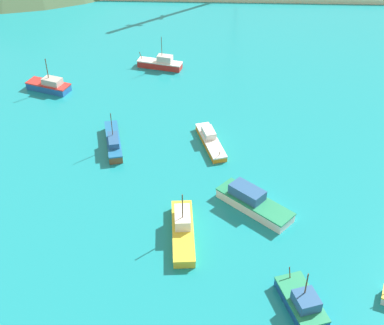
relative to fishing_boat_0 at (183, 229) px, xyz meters
name	(u,v)px	position (x,y,z in m)	size (l,w,h in m)	color
ground	(125,240)	(-7.00, -1.04, -1.16)	(260.00, 280.00, 0.50)	teal
fishing_boat_0	(183,229)	(0.00, 0.00, 0.00)	(3.51, 10.77, 6.11)	gold
fishing_boat_1	(113,141)	(-11.52, 18.55, -0.07)	(4.29, 10.15, 5.93)	brown
fishing_boat_2	(49,85)	(-25.70, 35.44, 0.02)	(8.32, 5.24, 6.09)	#1E5BA8
fishing_boat_3	(210,140)	(3.05, 19.72, -0.24)	(5.00, 9.98, 1.96)	orange
fishing_boat_4	(302,302)	(13.08, -10.36, 0.01)	(5.24, 7.63, 5.38)	#14478C
fishing_boat_5	(161,63)	(-6.78, 45.10, 0.02)	(8.85, 4.16, 6.29)	red
fishing_boat_6	(253,202)	(8.71, 5.28, 0.12)	(10.08, 9.37, 2.76)	silver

